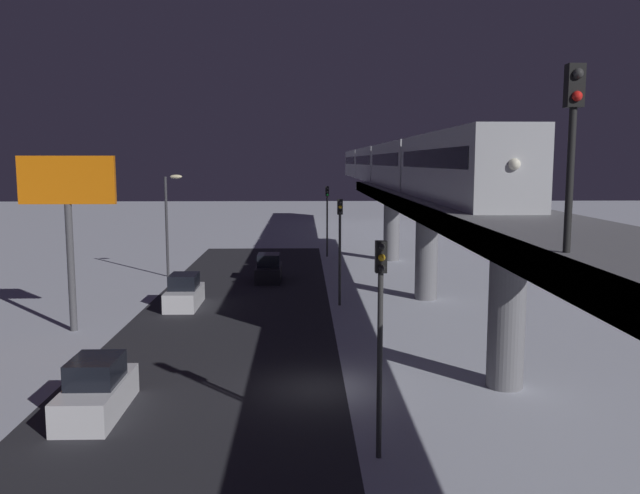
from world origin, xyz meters
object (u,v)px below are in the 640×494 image
sedan_white_2 (184,293)px  traffic_light_mid (340,236)px  traffic_light_far (327,211)px  sedan_black (269,270)px  rail_signal (573,125)px  traffic_light_near (380,318)px  sedan_white (97,391)px  commercial_billboard (68,198)px  subway_train (387,164)px

sedan_white_2 → traffic_light_mid: size_ratio=0.67×
traffic_light_far → sedan_black: bearing=68.8°
rail_signal → traffic_light_near: bearing=-50.4°
rail_signal → sedan_white_2: size_ratio=0.94×
sedan_white → sedan_black: 25.79m
traffic_light_near → traffic_light_mid: same height
traffic_light_far → traffic_light_near: bearing=90.0°
sedan_black → traffic_light_mid: bearing=-60.9°
sedan_white_2 → traffic_light_far: traffic_light_far is taller
sedan_black → traffic_light_near: 29.59m
sedan_white → sedan_white_2: bearing=-90.0°
sedan_black → sedan_white_2: bearing=-118.4°
sedan_white_2 → sedan_black: (-4.60, -8.52, 0.00)m
sedan_white → commercial_billboard: commercial_billboard is taller
subway_train → sedan_black: bearing=53.2°
subway_train → traffic_light_mid: subway_train is taller
traffic_light_near → traffic_light_far: bearing=-90.0°
subway_train → commercial_billboard: bearing=54.9°
rail_signal → traffic_light_far: 45.87m
sedan_black → traffic_light_mid: size_ratio=0.65×
commercial_billboard → sedan_white: bearing=112.4°
commercial_billboard → sedan_white_2: bearing=-130.1°
traffic_light_mid → traffic_light_far: size_ratio=1.00×
rail_signal → sedan_black: rail_signal is taller
sedan_white_2 → traffic_light_near: traffic_light_near is taller
subway_train → traffic_light_mid: size_ratio=11.57×
traffic_light_near → sedan_white: bearing=-21.4°
subway_train → traffic_light_mid: 23.19m
sedan_white → sedan_white_2: size_ratio=1.02×
rail_signal → sedan_white: rail_signal is taller
subway_train → traffic_light_far: subway_train is taller
traffic_light_near → commercial_billboard: 20.64m
sedan_white_2 → commercial_billboard: (4.67, 5.54, 6.03)m
sedan_white_2 → traffic_light_near: (-9.30, 20.50, 3.40)m
sedan_white_2 → traffic_light_far: bearing=-114.2°
subway_train → commercial_billboard: (19.51, 27.73, -1.60)m
rail_signal → traffic_light_far: rail_signal is taller
sedan_white_2 → sedan_black: bearing=-118.4°
sedan_black → traffic_light_near: (-4.70, 29.02, 3.40)m
sedan_white_2 → commercial_billboard: bearing=49.9°
traffic_light_near → commercial_billboard: (13.97, -14.96, 2.63)m
sedan_black → traffic_light_far: bearing=68.8°
sedan_white → sedan_white_2: 16.85m
traffic_light_far → commercial_billboard: commercial_billboard is taller
traffic_light_near → traffic_light_mid: bearing=-90.0°
sedan_white_2 → traffic_light_far: 22.91m
subway_train → traffic_light_mid: (5.54, 22.11, -4.23)m
rail_signal → sedan_white_2: (12.83, -24.77, -8.58)m
sedan_white → traffic_light_far: (-9.30, -37.52, 3.40)m
sedan_white → subway_train: bearing=-110.8°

